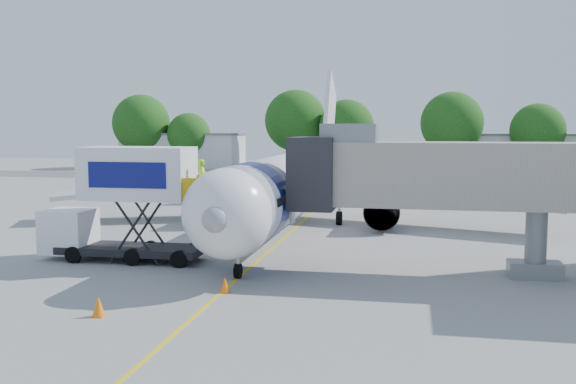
% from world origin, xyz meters
% --- Properties ---
extents(ground, '(160.00, 160.00, 0.00)m').
position_xyz_m(ground, '(0.00, 0.00, 0.00)').
color(ground, gray).
rests_on(ground, ground).
extents(guidance_line, '(0.15, 70.00, 0.01)m').
position_xyz_m(guidance_line, '(0.00, 0.00, 0.01)').
color(guidance_line, yellow).
rests_on(guidance_line, ground).
extents(taxiway_strip, '(120.00, 10.00, 0.01)m').
position_xyz_m(taxiway_strip, '(0.00, 42.00, 0.00)').
color(taxiway_strip, '#59595B').
rests_on(taxiway_strip, ground).
extents(aircraft, '(34.17, 37.73, 11.35)m').
position_xyz_m(aircraft, '(0.00, 4.12, 2.95)').
color(aircraft, silver).
rests_on(aircraft, ground).
extents(jet_bridge, '(13.90, 3.20, 6.60)m').
position_xyz_m(jet_bridge, '(7.99, -7.00, 4.34)').
color(jet_bridge, '#A59A8D').
rests_on(jet_bridge, ground).
extents(catering_hiloader, '(8.50, 2.44, 5.50)m').
position_xyz_m(catering_hiloader, '(-6.26, -7.00, 2.76)').
color(catering_hiloader, black).
rests_on(catering_hiloader, ground).
extents(ground_tug, '(3.77, 2.79, 1.35)m').
position_xyz_m(ground_tug, '(-0.23, -17.06, 0.71)').
color(ground_tug, white).
rests_on(ground_tug, ground).
extents(safety_cone_a, '(0.39, 0.39, 0.62)m').
position_xyz_m(safety_cone_a, '(0.13, -11.91, 0.30)').
color(safety_cone_a, orange).
rests_on(safety_cone_a, ground).
extents(safety_cone_b, '(0.45, 0.45, 0.72)m').
position_xyz_m(safety_cone_b, '(-3.23, -15.74, 0.35)').
color(safety_cone_b, orange).
rests_on(safety_cone_b, ground).
extents(outbuilding_left, '(18.40, 8.40, 5.30)m').
position_xyz_m(outbuilding_left, '(-28.00, 60.00, 2.66)').
color(outbuilding_left, silver).
rests_on(outbuilding_left, ground).
extents(outbuilding_right, '(16.40, 7.40, 5.30)m').
position_xyz_m(outbuilding_right, '(22.00, 62.00, 2.66)').
color(outbuilding_right, silver).
rests_on(outbuilding_right, ground).
extents(tree_a, '(8.75, 8.75, 11.16)m').
position_xyz_m(tree_a, '(-33.71, 57.19, 6.78)').
color(tree_a, '#382314').
rests_on(tree_a, ground).
extents(tree_b, '(6.54, 6.54, 8.34)m').
position_xyz_m(tree_b, '(-26.09, 57.24, 5.06)').
color(tree_b, '#382314').
rests_on(tree_b, ground).
extents(tree_c, '(9.26, 9.26, 11.80)m').
position_xyz_m(tree_c, '(-10.16, 60.07, 7.16)').
color(tree_c, '#382314').
rests_on(tree_c, ground).
extents(tree_d, '(8.01, 8.01, 10.21)m').
position_xyz_m(tree_d, '(-2.22, 57.90, 6.20)').
color(tree_d, '#382314').
rests_on(tree_d, ground).
extents(tree_e, '(8.78, 8.78, 11.20)m').
position_xyz_m(tree_e, '(12.65, 57.99, 6.80)').
color(tree_e, '#382314').
rests_on(tree_e, ground).
extents(tree_f, '(7.43, 7.43, 9.48)m').
position_xyz_m(tree_f, '(24.06, 57.63, 5.75)').
color(tree_f, '#382314').
rests_on(tree_f, ground).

